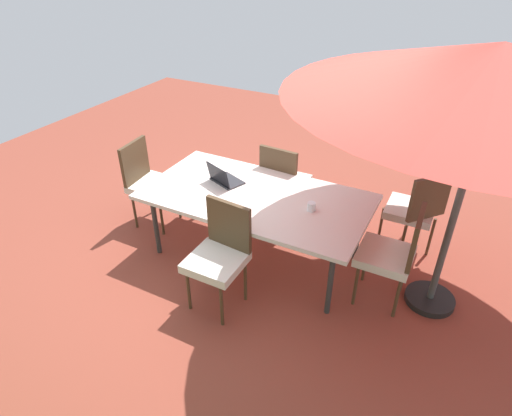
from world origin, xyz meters
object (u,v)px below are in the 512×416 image
at_px(chair_south, 284,180).
at_px(cup, 311,207).
at_px(patio_umbrella, 497,72).
at_px(chair_southwest, 415,208).
at_px(laptop, 224,179).
at_px(chair_west, 393,252).
at_px(dining_table, 256,199).
at_px(chair_north, 220,252).
at_px(chair_east, 149,180).

bearing_deg(chair_south, cup, 132.43).
bearing_deg(patio_umbrella, chair_southwest, -62.17).
bearing_deg(laptop, chair_south, -97.97).
bearing_deg(cup, chair_west, 178.51).
relative_size(dining_table, patio_umbrella, 0.75).
distance_m(chair_south, chair_southwest, 1.41).
xyz_separation_m(chair_north, laptop, (0.42, -0.79, 0.23)).
bearing_deg(laptop, dining_table, -167.97).
xyz_separation_m(chair_west, chair_north, (1.32, 0.69, 0.00)).
height_order(patio_umbrella, chair_north, patio_umbrella).
height_order(dining_table, laptop, laptop).
bearing_deg(chair_west, chair_southwest, 175.27).
height_order(patio_umbrella, chair_west, patio_umbrella).
bearing_deg(chair_west, dining_table, -93.36).
distance_m(chair_south, cup, 0.97).
relative_size(chair_east, chair_north, 1.00).
relative_size(patio_umbrella, laptop, 7.43).
bearing_deg(chair_southwest, chair_east, -33.36).
height_order(chair_north, laptop, chair_north).
xyz_separation_m(dining_table, chair_north, (-0.03, 0.72, -0.14)).
distance_m(chair_west, cup, 0.81).
distance_m(chair_south, chair_west, 1.57).
xyz_separation_m(chair_east, chair_southwest, (-2.74, -0.77, 0.00)).
bearing_deg(chair_east, patio_umbrella, -92.65).
xyz_separation_m(chair_east, laptop, (-0.96, -0.05, 0.23)).
xyz_separation_m(chair_southwest, laptop, (1.78, 0.72, 0.23)).
bearing_deg(dining_table, chair_east, -0.68).
distance_m(dining_table, laptop, 0.41).
bearing_deg(cup, chair_south, -50.66).
height_order(chair_south, chair_north, same).
bearing_deg(cup, laptop, -4.49).
relative_size(dining_table, chair_west, 2.22).
relative_size(dining_table, cup, 26.88).
distance_m(chair_east, cup, 1.94).
bearing_deg(chair_east, chair_west, -95.79).
bearing_deg(patio_umbrella, cup, 7.04).
bearing_deg(chair_east, chair_south, -66.98).
relative_size(chair_south, chair_west, 1.00).
distance_m(chair_southwest, laptop, 1.94).
relative_size(dining_table, laptop, 5.60).
xyz_separation_m(dining_table, cup, (-0.57, 0.01, 0.08)).
distance_m(chair_west, chair_east, 2.71).
bearing_deg(chair_southwest, cup, -4.76).
distance_m(chair_southwest, chair_north, 2.03).
distance_m(laptop, cup, 0.97).
height_order(chair_west, laptop, chair_west).
height_order(chair_east, laptop, chair_east).
distance_m(patio_umbrella, laptop, 2.50).
bearing_deg(chair_north, cup, 57.55).
xyz_separation_m(patio_umbrella, chair_north, (1.70, 0.86, -1.54)).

